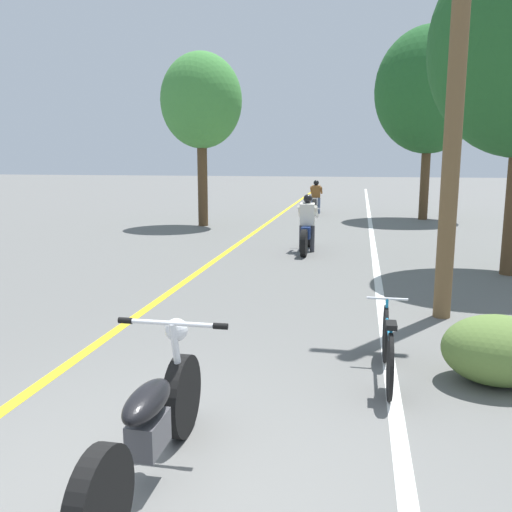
{
  "coord_description": "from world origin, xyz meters",
  "views": [
    {
      "loc": [
        1.39,
        -3.04,
        2.25
      ],
      "look_at": [
        0.01,
        4.17,
        0.9
      ],
      "focal_mm": 38.0,
      "sensor_mm": 36.0,
      "label": 1
    }
  ],
  "objects_px": {
    "roadside_tree_left": "(201,102)",
    "motorcycle_rider_far": "(316,201)",
    "motorcycle_foreground": "(150,426)",
    "utility_pole": "(456,81)",
    "bicycle_parked": "(388,346)",
    "motorcycle_rider_lead": "(307,230)",
    "roadside_tree_right_far": "(430,91)"
  },
  "relations": [
    {
      "from": "motorcycle_rider_far",
      "to": "roadside_tree_right_far",
      "type": "bearing_deg",
      "value": -18.18
    },
    {
      "from": "roadside_tree_left",
      "to": "motorcycle_rider_lead",
      "type": "distance_m",
      "value": 6.74
    },
    {
      "from": "motorcycle_foreground",
      "to": "motorcycle_rider_lead",
      "type": "distance_m",
      "value": 9.61
    },
    {
      "from": "motorcycle_foreground",
      "to": "bicycle_parked",
      "type": "xyz_separation_m",
      "value": [
        1.7,
        2.17,
        -0.08
      ]
    },
    {
      "from": "utility_pole",
      "to": "motorcycle_rider_far",
      "type": "bearing_deg",
      "value": 101.85
    },
    {
      "from": "motorcycle_foreground",
      "to": "motorcycle_rider_far",
      "type": "height_order",
      "value": "motorcycle_rider_far"
    },
    {
      "from": "bicycle_parked",
      "to": "motorcycle_rider_far",
      "type": "bearing_deg",
      "value": 97.18
    },
    {
      "from": "roadside_tree_right_far",
      "to": "motorcycle_foreground",
      "type": "xyz_separation_m",
      "value": [
        -3.64,
        -17.2,
        -4.1
      ]
    },
    {
      "from": "roadside_tree_left",
      "to": "bicycle_parked",
      "type": "bearing_deg",
      "value": -65.34
    },
    {
      "from": "roadside_tree_left",
      "to": "motorcycle_rider_lead",
      "type": "bearing_deg",
      "value": -48.25
    },
    {
      "from": "utility_pole",
      "to": "bicycle_parked",
      "type": "bearing_deg",
      "value": -110.02
    },
    {
      "from": "utility_pole",
      "to": "roadside_tree_right_far",
      "type": "height_order",
      "value": "roadside_tree_right_far"
    },
    {
      "from": "motorcycle_foreground",
      "to": "motorcycle_rider_far",
      "type": "bearing_deg",
      "value": 91.12
    },
    {
      "from": "motorcycle_rider_lead",
      "to": "bicycle_parked",
      "type": "xyz_separation_m",
      "value": [
        1.54,
        -7.44,
        -0.17
      ]
    },
    {
      "from": "roadside_tree_right_far",
      "to": "motorcycle_foreground",
      "type": "relative_size",
      "value": 3.21
    },
    {
      "from": "roadside_tree_left",
      "to": "bicycle_parked",
      "type": "distance_m",
      "value": 13.44
    },
    {
      "from": "utility_pole",
      "to": "motorcycle_foreground",
      "type": "height_order",
      "value": "utility_pole"
    },
    {
      "from": "roadside_tree_right_far",
      "to": "roadside_tree_left",
      "type": "height_order",
      "value": "roadside_tree_right_far"
    },
    {
      "from": "roadside_tree_right_far",
      "to": "motorcycle_rider_far",
      "type": "distance_m",
      "value": 5.82
    },
    {
      "from": "utility_pole",
      "to": "roadside_tree_left",
      "type": "relative_size",
      "value": 1.14
    },
    {
      "from": "utility_pole",
      "to": "motorcycle_rider_lead",
      "type": "relative_size",
      "value": 3.06
    },
    {
      "from": "roadside_tree_left",
      "to": "motorcycle_rider_far",
      "type": "distance_m",
      "value": 6.65
    },
    {
      "from": "roadside_tree_right_far",
      "to": "bicycle_parked",
      "type": "distance_m",
      "value": 15.72
    },
    {
      "from": "bicycle_parked",
      "to": "roadside_tree_right_far",
      "type": "bearing_deg",
      "value": 82.62
    },
    {
      "from": "motorcycle_rider_lead",
      "to": "motorcycle_rider_far",
      "type": "relative_size",
      "value": 0.98
    },
    {
      "from": "utility_pole",
      "to": "bicycle_parked",
      "type": "xyz_separation_m",
      "value": [
        -0.87,
        -2.39,
        -2.89
      ]
    },
    {
      "from": "motorcycle_rider_far",
      "to": "bicycle_parked",
      "type": "distance_m",
      "value": 16.48
    },
    {
      "from": "roadside_tree_left",
      "to": "motorcycle_foreground",
      "type": "bearing_deg",
      "value": -75.11
    },
    {
      "from": "motorcycle_rider_lead",
      "to": "bicycle_parked",
      "type": "distance_m",
      "value": 7.6
    },
    {
      "from": "motorcycle_foreground",
      "to": "bicycle_parked",
      "type": "relative_size",
      "value": 1.29
    },
    {
      "from": "motorcycle_foreground",
      "to": "bicycle_parked",
      "type": "distance_m",
      "value": 2.75
    },
    {
      "from": "motorcycle_rider_lead",
      "to": "roadside_tree_right_far",
      "type": "bearing_deg",
      "value": 65.31
    }
  ]
}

